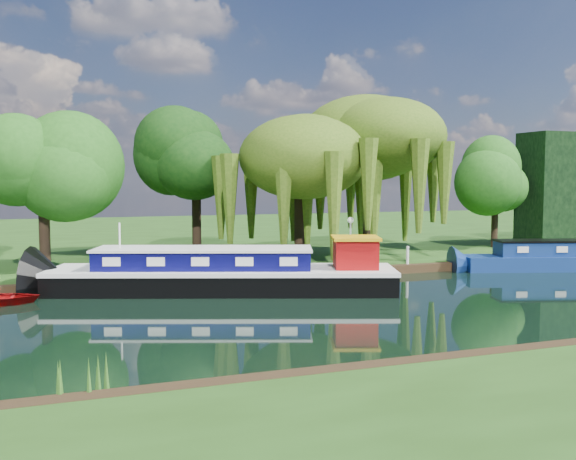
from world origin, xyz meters
name	(u,v)px	position (x,y,z in m)	size (l,w,h in m)	color
ground	(449,303)	(0.00, 0.00, 0.00)	(120.00, 120.00, 0.00)	black
far_bank	(234,233)	(0.00, 34.00, 0.23)	(120.00, 52.00, 0.45)	#1E3E11
dutch_barge	(226,274)	(-8.07, 5.79, 0.82)	(15.98, 8.61, 3.32)	black
narrowboat	(574,258)	(12.40, 5.94, 0.66)	(12.74, 5.77, 1.85)	navy
willow_left	(300,160)	(-1.95, 12.13, 6.24)	(6.66, 6.66, 7.98)	black
willow_right	(367,149)	(2.39, 12.28, 7.00)	(7.37, 7.37, 8.98)	black
tree_far_left	(42,165)	(-15.87, 12.14, 5.88)	(4.92, 4.92, 7.93)	black
tree_far_mid	(196,161)	(-6.77, 18.18, 6.29)	(5.18, 5.18, 8.47)	black
tree_far_right	(496,182)	(13.33, 14.18, 5.00)	(4.03, 4.03, 6.59)	black
conifer_hedge	(562,189)	(19.00, 14.00, 4.45)	(6.00, 3.00, 8.00)	black
lamppost	(351,227)	(0.50, 10.50, 2.42)	(0.36, 0.36, 2.56)	silver
mooring_posts	(351,258)	(-0.50, 8.40, 0.95)	(19.16, 0.16, 1.00)	silver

